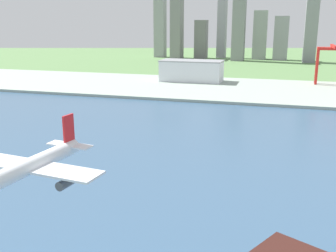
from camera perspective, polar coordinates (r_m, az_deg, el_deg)
name	(u,v)px	position (r m, az deg, el deg)	size (l,w,h in m)	color
ground_plane	(220,152)	(206.30, 7.39, -3.63)	(2400.00, 2400.00, 0.00)	#5B824C
water_bay	(194,200)	(151.31, 3.69, -10.49)	(840.00, 360.00, 0.15)	#385675
industrial_pier	(252,90)	(390.07, 11.89, 5.04)	(840.00, 140.00, 2.50)	#98A89A
airplane_landing	(28,168)	(92.76, -19.32, -5.60)	(33.42, 36.85, 12.06)	white
port_crane_red	(332,56)	(433.17, 22.28, 9.26)	(28.34, 43.60, 39.77)	red
warehouse_main	(192,71)	(429.74, 3.38, 7.86)	(65.33, 30.83, 22.15)	silver
distant_skyline	(234,24)	(714.71, 9.32, 14.14)	(279.38, 68.25, 156.02)	#919597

